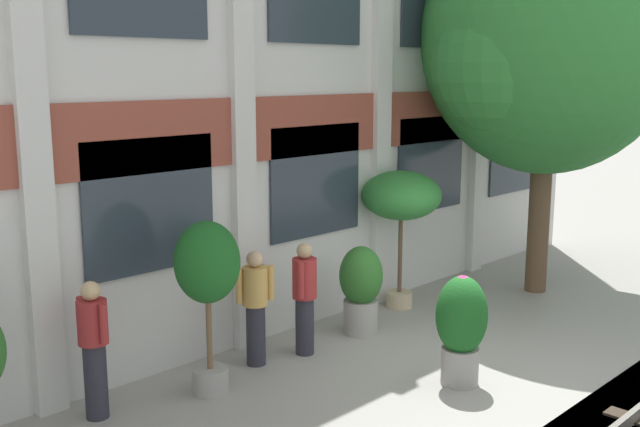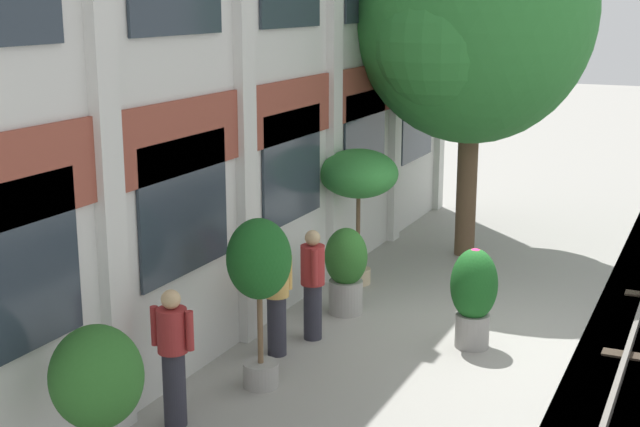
{
  "view_description": "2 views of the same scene",
  "coord_description": "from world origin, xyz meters",
  "views": [
    {
      "loc": [
        -8.07,
        -5.07,
        3.9
      ],
      "look_at": [
        -1.14,
        1.7,
        2.06
      ],
      "focal_mm": 42.0,
      "sensor_mm": 36.0,
      "label": 1
    },
    {
      "loc": [
        -11.88,
        -3.03,
        4.73
      ],
      "look_at": [
        -0.99,
        1.97,
        1.82
      ],
      "focal_mm": 50.0,
      "sensor_mm": 36.0,
      "label": 2
    }
  ],
  "objects": [
    {
      "name": "ground_plane",
      "position": [
        0.0,
        0.0,
        0.0
      ],
      "size": [
        80.0,
        80.0,
        0.0
      ],
      "primitive_type": "plane",
      "color": "gray"
    },
    {
      "name": "apartment_facade",
      "position": [
        -0.0,
        3.15,
        3.95
      ],
      "size": [
        15.14,
        0.64,
        7.93
      ],
      "color": "silver",
      "rests_on": "ground"
    },
    {
      "name": "broadleaf_tree",
      "position": [
        3.98,
        1.25,
        4.38
      ],
      "size": [
        4.56,
        4.34,
        6.87
      ],
      "color": "brown",
      "rests_on": "ground"
    },
    {
      "name": "potted_plant_terracotta_small",
      "position": [
        -2.82,
        1.95,
        1.52
      ],
      "size": [
        0.8,
        0.8,
        2.16
      ],
      "color": "gray",
      "rests_on": "ground"
    },
    {
      "name": "potted_plant_ribbed_drum",
      "position": [
        0.08,
        2.03,
        0.73
      ],
      "size": [
        0.66,
        0.66,
        1.35
      ],
      "color": "gray",
      "rests_on": "ground"
    },
    {
      "name": "potted_plant_low_pan",
      "position": [
        1.5,
        2.42,
        1.84
      ],
      "size": [
        1.32,
        1.32,
        2.31
      ],
      "color": "tan",
      "rests_on": "ground"
    },
    {
      "name": "potted_plant_glazed_jar",
      "position": [
        -0.45,
        -0.1,
        0.81
      ],
      "size": [
        0.65,
        0.65,
        1.41
      ],
      "color": "gray",
      "rests_on": "ground"
    },
    {
      "name": "resident_by_doorway",
      "position": [
        -1.1,
        2.04,
        0.85
      ],
      "size": [
        0.46,
        0.34,
        1.59
      ],
      "rotation": [
        0.0,
        0.0,
        -1.01
      ],
      "color": "#282833",
      "rests_on": "ground"
    },
    {
      "name": "resident_watching_tracks",
      "position": [
        -1.83,
        2.23,
        0.84
      ],
      "size": [
        0.49,
        0.34,
        1.58
      ],
      "rotation": [
        0.0,
        0.0,
        -1.99
      ],
      "color": "#282833",
      "rests_on": "ground"
    },
    {
      "name": "resident_near_plants",
      "position": [
        -4.14,
        2.33,
        0.86
      ],
      "size": [
        0.34,
        0.53,
        1.61
      ],
      "rotation": [
        0.0,
        0.0,
        -3.07
      ],
      "color": "#282833",
      "rests_on": "ground"
    }
  ]
}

